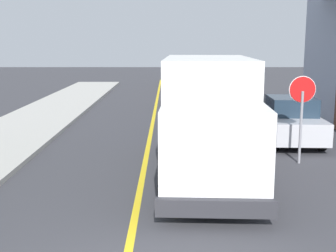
{
  "coord_description": "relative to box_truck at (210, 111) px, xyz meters",
  "views": [
    {
      "loc": [
        0.7,
        -5.55,
        3.65
      ],
      "look_at": [
        0.66,
        6.34,
        1.4
      ],
      "focal_mm": 47.86,
      "sensor_mm": 36.0,
      "label": 1
    }
  ],
  "objects": [
    {
      "name": "parked_car_far",
      "position": [
        0.68,
        19.85,
        -0.97
      ],
      "size": [
        1.9,
        4.44,
        1.67
      ],
      "color": "maroon",
      "rests_on": "ground"
    },
    {
      "name": "box_truck",
      "position": [
        0.0,
        0.0,
        0.0
      ],
      "size": [
        2.72,
        7.28,
        3.2
      ],
      "color": "silver",
      "rests_on": "ground"
    },
    {
      "name": "centre_line_yellow",
      "position": [
        -1.82,
        3.34,
        -1.76
      ],
      "size": [
        0.16,
        56.0,
        0.01
      ],
      "primitive_type": "cube",
      "color": "gold",
      "rests_on": "ground"
    },
    {
      "name": "parked_van_across",
      "position": [
        3.38,
        4.03,
        -0.97
      ],
      "size": [
        1.98,
        4.47,
        1.67
      ],
      "color": "#B7B7BC",
      "rests_on": "ground"
    },
    {
      "name": "stop_sign",
      "position": [
        2.88,
        1.02,
        0.09
      ],
      "size": [
        0.8,
        0.1,
        2.65
      ],
      "color": "gray",
      "rests_on": "ground"
    },
    {
      "name": "parked_car_furthest",
      "position": [
        -0.12,
        26.51,
        -0.97
      ],
      "size": [
        1.88,
        4.43,
        1.67
      ],
      "color": "silver",
      "rests_on": "ground"
    },
    {
      "name": "parked_car_mid",
      "position": [
        0.47,
        13.18,
        -0.97
      ],
      "size": [
        1.91,
        4.45,
        1.67
      ],
      "color": "black",
      "rests_on": "ground"
    },
    {
      "name": "parked_car_near",
      "position": [
        0.42,
        5.78,
        -0.97
      ],
      "size": [
        1.88,
        4.43,
        1.67
      ],
      "color": "#2D4793",
      "rests_on": "ground"
    }
  ]
}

